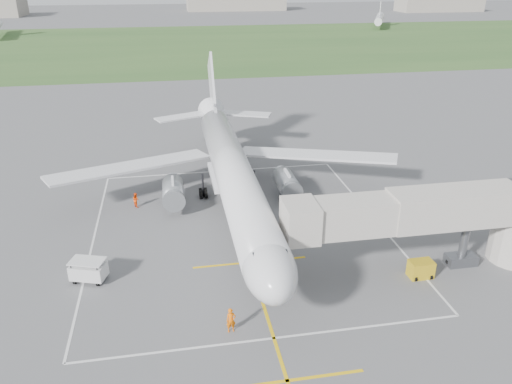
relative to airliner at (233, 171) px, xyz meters
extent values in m
plane|color=#58585B|center=(0.00, -0.75, -4.39)|extent=(700.00, 700.00, 0.00)
cube|color=#305224|center=(0.00, 129.25, -4.38)|extent=(700.00, 120.00, 0.02)
cube|color=#E3B20D|center=(0.00, -5.75, -4.38)|extent=(0.25, 60.00, 0.01)
cube|color=#E3B20D|center=(0.00, -24.75, -4.38)|extent=(10.00, 0.25, 0.01)
cube|color=#E3B20D|center=(0.00, -10.75, -4.38)|extent=(10.00, 0.25, 0.01)
cube|color=silver|center=(0.00, 11.25, -4.38)|extent=(28.00, 0.20, 0.01)
cube|color=silver|center=(0.00, -20.75, -4.38)|extent=(28.00, 0.20, 0.01)
cube|color=silver|center=(-14.00, -4.75, -4.38)|extent=(0.20, 32.00, 0.01)
cube|color=silver|center=(14.00, -4.75, -4.38)|extent=(0.20, 32.00, 0.01)
cylinder|color=silver|center=(0.00, -0.75, 0.11)|extent=(3.80, 36.00, 3.80)
ellipsoid|color=silver|center=(0.00, -18.75, 0.11)|extent=(3.80, 7.22, 3.80)
cube|color=black|center=(0.00, -19.65, 1.16)|extent=(2.40, 1.60, 0.99)
cone|color=silver|center=(0.00, 19.75, 0.51)|extent=(3.80, 6.00, 3.80)
cube|color=silver|center=(10.50, 5.25, -0.74)|extent=(17.93, 11.24, 1.23)
cube|color=silver|center=(-10.50, 5.25, -0.74)|extent=(17.93, 11.24, 1.23)
cube|color=silver|center=(0.00, 2.25, -1.44)|extent=(4.20, 8.00, 0.50)
cube|color=silver|center=(0.00, 20.45, 4.81)|extent=(0.30, 7.89, 8.65)
cube|color=silver|center=(0.00, 18.25, 1.81)|extent=(0.35, 5.00, 1.20)
cube|color=silver|center=(4.20, 19.45, 0.71)|extent=(7.85, 5.03, 0.20)
cube|color=silver|center=(-4.20, 19.45, 0.71)|extent=(7.85, 5.03, 0.20)
cylinder|color=gray|center=(6.20, 1.75, -2.49)|extent=(2.30, 4.20, 2.30)
cube|color=silver|center=(6.20, 1.45, -1.69)|extent=(0.25, 2.40, 1.20)
cylinder|color=gray|center=(-6.20, 1.75, -2.49)|extent=(2.30, 4.20, 2.30)
cube|color=silver|center=(-6.20, 1.45, -1.69)|extent=(0.25, 2.40, 1.20)
cylinder|color=black|center=(0.00, -15.25, -3.09)|extent=(0.18, 0.18, 2.60)
cylinder|color=black|center=(-0.11, -15.25, -3.99)|extent=(0.28, 0.80, 0.80)
cylinder|color=black|center=(0.11, -15.25, -3.99)|extent=(0.28, 0.80, 0.80)
cylinder|color=black|center=(2.90, 3.75, -2.99)|extent=(0.22, 0.22, 2.80)
cylinder|color=black|center=(2.62, 3.40, -3.91)|extent=(0.32, 0.96, 0.96)
cylinder|color=black|center=(3.18, 3.40, -3.91)|extent=(0.32, 0.96, 0.96)
cylinder|color=black|center=(2.62, 4.10, -3.91)|extent=(0.32, 0.96, 0.96)
cylinder|color=black|center=(3.18, 4.10, -3.91)|extent=(0.32, 0.96, 0.96)
cylinder|color=black|center=(-2.90, 3.75, -2.99)|extent=(0.22, 0.22, 2.80)
cylinder|color=black|center=(-3.18, 3.40, -3.91)|extent=(0.32, 0.96, 0.96)
cylinder|color=black|center=(-2.62, 3.40, -3.91)|extent=(0.32, 0.96, 0.96)
cylinder|color=black|center=(-3.18, 4.10, -3.91)|extent=(0.32, 0.96, 0.96)
cylinder|color=black|center=(-2.62, 4.10, -3.91)|extent=(0.32, 0.96, 0.96)
cube|color=#A9A399|center=(7.74, -14.25, 1.21)|extent=(11.09, 2.90, 2.80)
cube|color=#A9A399|center=(16.46, -14.25, 1.31)|extent=(11.09, 3.10, 3.00)
cube|color=#A9A399|center=(3.40, -14.25, 1.21)|extent=(2.60, 3.40, 3.00)
cylinder|color=#515358|center=(18.00, -14.25, -2.29)|extent=(0.70, 0.70, 4.20)
cube|color=#515358|center=(18.00, -14.25, -3.94)|extent=(2.60, 1.40, 0.90)
cylinder|color=black|center=(17.00, -14.25, -4.04)|extent=(0.70, 0.30, 0.70)
cylinder|color=black|center=(19.00, -14.25, -4.04)|extent=(0.70, 0.30, 0.70)
cube|color=gold|center=(13.63, -15.42, -3.66)|extent=(1.98, 1.30, 1.47)
cylinder|color=black|center=(12.95, -15.97, -4.18)|extent=(0.20, 0.43, 0.43)
cylinder|color=black|center=(14.32, -15.95, -4.18)|extent=(0.20, 0.43, 0.43)
cube|color=silver|center=(-13.48, -11.14, -3.45)|extent=(3.14, 2.44, 1.22)
cube|color=silver|center=(-13.48, -11.14, -2.51)|extent=(3.14, 2.44, 0.09)
cylinder|color=black|center=(-14.74, -11.43, -3.23)|extent=(0.09, 0.09, 1.44)
cylinder|color=black|center=(-12.64, -12.12, -3.23)|extent=(0.09, 0.09, 1.44)
cylinder|color=black|center=(-14.33, -10.17, -3.23)|extent=(0.09, 0.09, 1.44)
cylinder|color=black|center=(-12.22, -10.86, -3.23)|extent=(0.09, 0.09, 1.44)
cylinder|color=black|center=(-14.62, -11.41, -4.17)|extent=(0.33, 0.48, 0.44)
cylinder|color=black|center=(-12.73, -12.03, -4.17)|extent=(0.33, 0.48, 0.44)
cylinder|color=black|center=(-14.24, -10.25, -4.17)|extent=(0.33, 0.48, 0.44)
cylinder|color=black|center=(-12.35, -10.87, -4.17)|extent=(0.33, 0.48, 0.44)
imported|color=orange|center=(-2.82, -19.47, -3.45)|extent=(0.72, 0.51, 1.89)
imported|color=#FF4908|center=(-10.23, 2.54, -3.60)|extent=(0.94, 0.98, 1.59)
cube|color=gray|center=(40.00, 279.25, 1.61)|extent=(60.00, 20.00, 12.00)
cube|color=gray|center=(160.00, 249.25, -0.39)|extent=(50.00, 18.00, 8.00)
cylinder|color=silver|center=(88.78, 171.36, -0.89)|extent=(16.32, 30.39, 3.20)
cube|color=silver|center=(88.78, 171.36, 3.61)|extent=(1.95, 3.76, 5.50)
camera|label=1|loc=(-6.10, -47.63, 19.13)|focal=35.00mm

